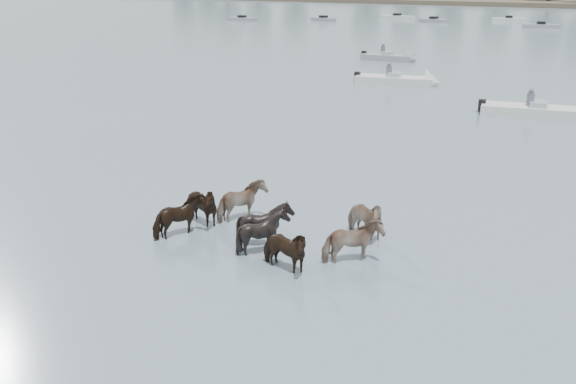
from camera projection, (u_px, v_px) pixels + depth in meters
The scene contains 5 objects.
ground at pixel (282, 240), 16.97m from camera, with size 400.00×400.00×0.00m, color slate.
pony_herd at pixel (264, 224), 16.72m from camera, with size 6.26×3.79×1.30m.
motorboat_a at pixel (406, 81), 41.02m from camera, with size 5.55×2.74×1.92m.
motorboat_b at pixel (555, 113), 31.59m from camera, with size 5.99×2.75×1.92m.
motorboat_f at pixel (395, 58), 52.34m from camera, with size 4.74×1.91×1.92m.
Camera 1 is at (8.55, -13.15, 6.59)m, focal length 40.46 mm.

